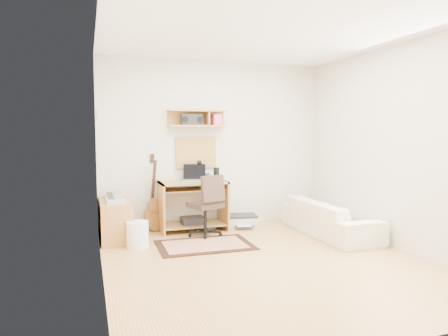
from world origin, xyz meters
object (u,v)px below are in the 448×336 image
object	(u,v)px
cabinet	(115,220)
printer	(242,221)
task_chair	(205,205)
sofa	(329,212)
desk	(193,206)

from	to	relation	value
cabinet	printer	xyz separation A→B (m)	(1.95, 0.17, -0.19)
task_chair	printer	distance (m)	0.89
sofa	desk	bearing A→B (deg)	63.17
desk	task_chair	world-z (taller)	task_chair
task_chair	desk	bearing A→B (deg)	82.61
task_chair	printer	size ratio (longest dim) A/B	1.91
desk	task_chair	xyz separation A→B (m)	(0.08, -0.39, 0.08)
cabinet	sofa	size ratio (longest dim) A/B	0.52
task_chair	printer	world-z (taller)	task_chair
desk	sofa	size ratio (longest dim) A/B	0.58
cabinet	printer	bearing A→B (deg)	4.98
desk	cabinet	bearing A→B (deg)	-171.41
task_chair	cabinet	xyz separation A→B (m)	(-1.24, 0.21, -0.18)
desk	cabinet	xyz separation A→B (m)	(-1.16, -0.18, -0.10)
desk	printer	bearing A→B (deg)	-0.35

